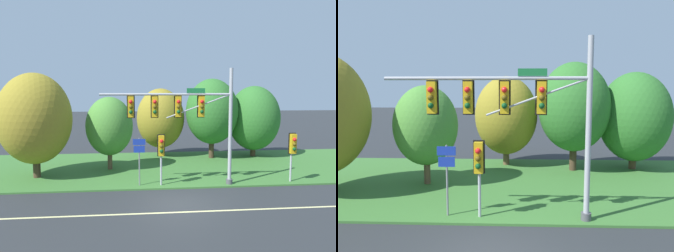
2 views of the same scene
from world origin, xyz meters
TOP-DOWN VIEW (x-y plane):
  - ground_plane at (0.00, 0.00)m, footprint 160.00×160.00m
  - lane_stripe at (0.00, -1.20)m, footprint 36.00×0.16m
  - grass_verge at (0.00, 8.25)m, footprint 48.00×11.50m
  - traffic_signal_mast at (0.86, 2.98)m, footprint 8.00×0.49m
  - pedestrian_signal_near_kerb at (-0.71, 3.00)m, footprint 0.46×0.55m
  - pedestrian_signal_further_along at (7.54, 2.99)m, footprint 0.46×0.55m
  - route_sign_post at (-2.02, 3.23)m, footprint 0.75×0.08m
  - tree_nearest_road at (-8.78, 5.82)m, footprint 4.77×4.77m
  - tree_left_of_mast at (-4.11, 7.68)m, footprint 3.41×3.41m
  - tree_behind_signpost at (-0.00, 12.36)m, footprint 4.18×4.18m
  - tree_mid_verge at (4.27, 10.97)m, footprint 4.43×4.43m
  - tree_tall_centre at (8.16, 11.48)m, footprint 4.52×4.52m

SIDE VIEW (x-z plane):
  - ground_plane at x=0.00m, z-range 0.00..0.00m
  - lane_stripe at x=0.00m, z-range 0.00..0.01m
  - grass_verge at x=0.00m, z-range 0.00..0.10m
  - route_sign_post at x=-2.02m, z-range 0.57..3.47m
  - pedestrian_signal_further_along at x=7.54m, z-range 0.80..3.91m
  - pedestrian_signal_near_kerb at x=-0.71m, z-range 0.80..3.93m
  - tree_left_of_mast at x=-4.11m, z-range 0.61..5.93m
  - tree_behind_signpost at x=0.00m, z-range 0.46..6.41m
  - tree_tall_centre at x=8.16m, z-range 0.36..6.53m
  - tree_nearest_road at x=-8.78m, z-range 0.56..7.46m
  - tree_mid_verge at x=4.27m, z-range 0.70..7.47m
  - traffic_signal_mast at x=0.86m, z-range 0.93..8.02m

